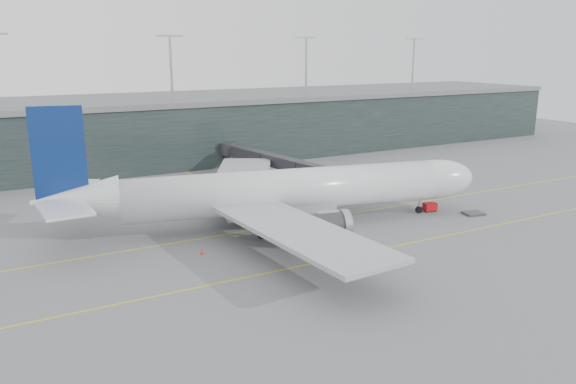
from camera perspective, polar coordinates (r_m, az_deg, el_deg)
ground at (r=87.79m, az=-4.78°, el=-3.16°), size 320.00×320.00×0.00m
taxiline_a at (r=84.32m, az=-3.66°, el=-3.87°), size 160.00×0.25×0.02m
taxiline_b at (r=71.00m, az=1.91°, el=-7.39°), size 160.00×0.25×0.02m
taxiline_lead_main at (r=107.41m, az=-6.72°, el=0.04°), size 0.25×60.00×0.02m
terminal at (r=140.07m, az=-14.68°, el=6.16°), size 240.00×36.00×29.00m
main_aircraft at (r=84.83m, az=-0.57°, el=0.04°), size 67.86×62.80×19.15m
jet_bridge at (r=113.87m, az=-0.89°, el=3.18°), size 8.55×43.10×5.79m
gse_cart at (r=96.48m, az=14.22°, el=-1.45°), size 2.35×1.72×1.46m
baggage_dolly at (r=96.90m, az=18.33°, el=-2.06°), size 3.63×3.14×0.32m
uld_a at (r=95.81m, az=-9.73°, el=-1.16°), size 2.80×2.56×2.06m
uld_b at (r=97.32m, az=-8.16°, el=-0.87°), size 2.45×2.09×2.00m
uld_c at (r=97.30m, az=-7.67°, el=-0.84°), size 2.39×1.97×2.06m
cone_nose at (r=99.01m, az=14.43°, el=-1.35°), size 0.42×0.42×0.67m
cone_wing_stbd at (r=75.97m, az=5.55°, el=-5.72°), size 0.41×0.41×0.65m
cone_wing_port at (r=100.26m, az=-3.96°, el=-0.74°), size 0.41×0.41×0.65m
cone_tail at (r=75.15m, az=-8.77°, el=-6.03°), size 0.45×0.45×0.72m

